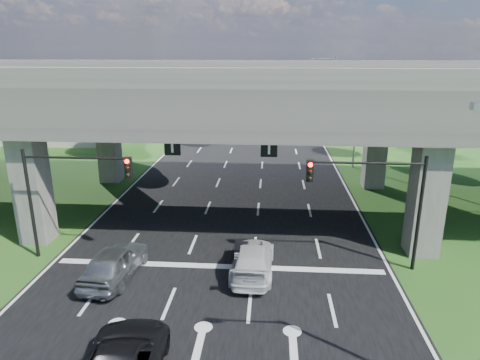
# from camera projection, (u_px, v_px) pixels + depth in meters

# --- Properties ---
(ground) EXTENTS (160.00, 160.00, 0.00)m
(ground) POSITION_uv_depth(u_px,v_px,m) (209.00, 305.00, 18.93)
(ground) COLOR #1E4817
(ground) RESTS_ON ground
(road) EXTENTS (18.00, 120.00, 0.03)m
(road) POSITION_uv_depth(u_px,v_px,m) (230.00, 219.00, 28.46)
(road) COLOR black
(road) RESTS_ON ground
(overpass) EXTENTS (80.00, 15.00, 10.00)m
(overpass) POSITION_uv_depth(u_px,v_px,m) (232.00, 96.00, 28.04)
(overpass) COLOR #3A3735
(overpass) RESTS_ON ground
(warehouse) EXTENTS (20.00, 10.00, 4.00)m
(warehouse) POSITION_uv_depth(u_px,v_px,m) (43.00, 123.00, 53.52)
(warehouse) COLOR #9E9E99
(warehouse) RESTS_ON ground
(signal_right) EXTENTS (5.76, 0.54, 6.00)m
(signal_right) POSITION_uv_depth(u_px,v_px,m) (377.00, 192.00, 20.91)
(signal_right) COLOR black
(signal_right) RESTS_ON ground
(signal_left) EXTENTS (5.76, 0.54, 6.00)m
(signal_left) POSITION_uv_depth(u_px,v_px,m) (68.00, 184.00, 22.00)
(signal_left) COLOR black
(signal_left) RESTS_ON ground
(streetlight_far) EXTENTS (3.38, 0.25, 10.00)m
(streetlight_far) POSITION_uv_depth(u_px,v_px,m) (353.00, 106.00, 39.39)
(streetlight_far) COLOR gray
(streetlight_far) RESTS_ON ground
(streetlight_beyond) EXTENTS (3.38, 0.25, 10.00)m
(streetlight_beyond) POSITION_uv_depth(u_px,v_px,m) (331.00, 90.00, 54.64)
(streetlight_beyond) COLOR gray
(streetlight_beyond) RESTS_ON ground
(tree_left_near) EXTENTS (4.50, 4.50, 7.80)m
(tree_left_near) POSITION_uv_depth(u_px,v_px,m) (108.00, 111.00, 43.27)
(tree_left_near) COLOR black
(tree_left_near) RESTS_ON ground
(tree_left_mid) EXTENTS (3.91, 3.90, 6.76)m
(tree_left_mid) POSITION_uv_depth(u_px,v_px,m) (108.00, 107.00, 51.30)
(tree_left_mid) COLOR black
(tree_left_mid) RESTS_ON ground
(tree_left_far) EXTENTS (4.80, 4.80, 8.32)m
(tree_left_far) POSITION_uv_depth(u_px,v_px,m) (158.00, 93.00, 58.36)
(tree_left_far) COLOR black
(tree_left_far) RESTS_ON ground
(tree_right_near) EXTENTS (4.20, 4.20, 7.28)m
(tree_right_near) POSITION_uv_depth(u_px,v_px,m) (374.00, 114.00, 43.40)
(tree_right_near) COLOR black
(tree_right_near) RESTS_ON ground
(tree_right_mid) EXTENTS (3.91, 3.90, 6.76)m
(tree_right_mid) POSITION_uv_depth(u_px,v_px,m) (385.00, 108.00, 50.91)
(tree_right_mid) COLOR black
(tree_right_mid) RESTS_ON ground
(tree_right_far) EXTENTS (4.50, 4.50, 7.80)m
(tree_right_far) POSITION_uv_depth(u_px,v_px,m) (341.00, 95.00, 58.63)
(tree_right_far) COLOR black
(tree_right_far) RESTS_ON ground
(car_silver) EXTENTS (2.39, 5.05, 1.67)m
(car_silver) POSITION_uv_depth(u_px,v_px,m) (115.00, 263.00, 20.89)
(car_silver) COLOR #96999D
(car_silver) RESTS_ON road
(car_dark) EXTENTS (1.79, 4.36, 1.40)m
(car_dark) POSITION_uv_depth(u_px,v_px,m) (249.00, 260.00, 21.46)
(car_dark) COLOR black
(car_dark) RESTS_ON road
(car_white) EXTENTS (2.19, 5.09, 1.46)m
(car_white) POSITION_uv_depth(u_px,v_px,m) (253.00, 259.00, 21.44)
(car_white) COLOR silver
(car_white) RESTS_ON road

